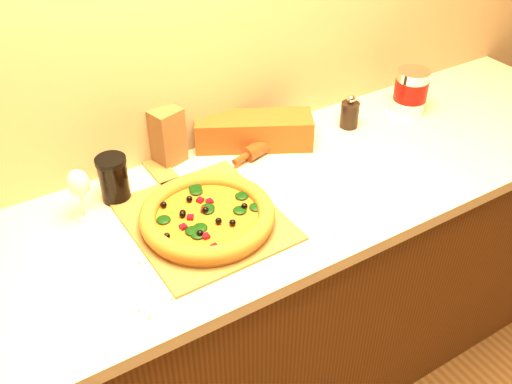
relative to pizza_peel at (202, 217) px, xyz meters
name	(u,v)px	position (x,y,z in m)	size (l,w,h in m)	color
cabinet	(242,312)	(0.12, 0.00, -0.47)	(2.80, 0.65, 0.86)	#46290F
countertop	(239,208)	(0.12, 0.00, -0.02)	(2.84, 0.68, 0.04)	beige
pizza_peel	(202,217)	(0.00, 0.00, 0.00)	(0.40, 0.59, 0.01)	brown
pizza	(207,216)	(0.00, -0.04, 0.03)	(0.37, 0.37, 0.05)	gold
bottle_cap	(184,234)	(-0.07, -0.04, 0.00)	(0.03, 0.03, 0.01)	black
pepper_grinder	(350,114)	(0.66, 0.18, 0.04)	(0.06, 0.06, 0.12)	black
rolling_pin	(273,140)	(0.37, 0.21, 0.02)	(0.35, 0.12, 0.05)	#53230E
coffee_canister	(411,91)	(0.91, 0.15, 0.08)	(0.12, 0.12, 0.16)	silver
bread_bag	(254,131)	(0.32, 0.25, 0.05)	(0.38, 0.12, 0.10)	brown
wine_glass	(78,184)	(-0.27, 0.18, 0.10)	(0.06, 0.06, 0.15)	silver
paper_bag	(168,136)	(0.05, 0.30, 0.09)	(0.09, 0.07, 0.18)	brown
dark_jar	(114,179)	(-0.17, 0.21, 0.07)	(0.09, 0.09, 0.14)	black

